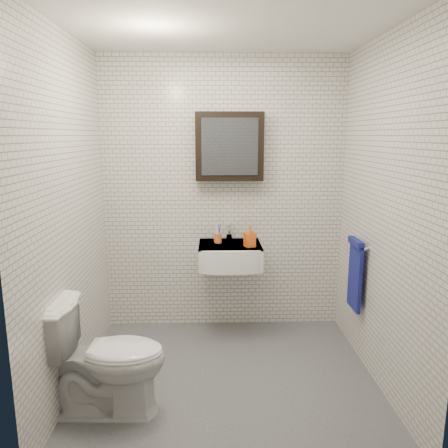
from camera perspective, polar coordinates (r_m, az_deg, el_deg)
name	(u,v)px	position (r m, az deg, el deg)	size (l,w,h in m)	color
ground	(227,378)	(3.48, 0.42, -19.49)	(2.20, 2.00, 0.01)	#4D4F54
room_shell	(227,185)	(3.00, 0.46, 5.16)	(2.22, 2.02, 2.51)	silver
washbasin	(230,255)	(3.86, 0.80, -4.13)	(0.55, 0.50, 0.20)	white
faucet	(229,233)	(4.01, 0.69, -1.16)	(0.06, 0.20, 0.15)	silver
mirror_cabinet	(229,147)	(3.91, 0.72, 10.07)	(0.60, 0.15, 0.60)	black
towel_rail	(355,271)	(3.69, 16.77, -5.93)	(0.09, 0.30, 0.58)	silver
toothbrush_cup	(218,237)	(3.92, -0.80, -1.77)	(0.09, 0.09, 0.19)	#CE6633
soap_bottle	(250,236)	(3.77, 3.38, -1.62)	(0.08, 0.08, 0.18)	orange
toilet	(106,356)	(3.05, -15.15, -16.36)	(0.44, 0.77, 0.78)	white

